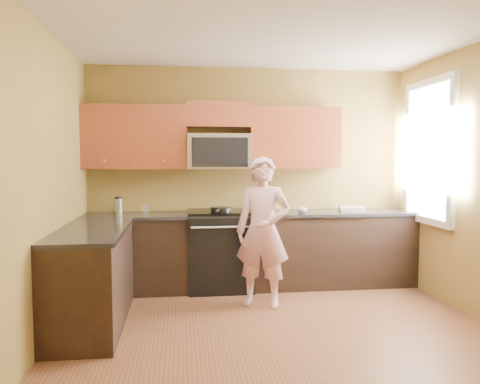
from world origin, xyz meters
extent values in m
plane|color=brown|center=(0.00, 0.00, 0.00)|extent=(4.00, 4.00, 0.00)
plane|color=white|center=(0.00, 0.00, 2.70)|extent=(4.00, 4.00, 0.00)
plane|color=olive|center=(0.00, 2.00, 1.35)|extent=(4.00, 0.00, 4.00)
plane|color=olive|center=(0.00, -2.00, 1.35)|extent=(4.00, 0.00, 4.00)
plane|color=olive|center=(-2.00, 0.00, 1.35)|extent=(0.00, 4.00, 4.00)
cube|color=black|center=(0.00, 1.70, 0.44)|extent=(4.00, 0.60, 0.88)
cube|color=black|center=(-1.70, 0.60, 0.44)|extent=(0.60, 1.60, 0.88)
cube|color=black|center=(0.00, 1.69, 0.90)|extent=(4.00, 0.62, 0.04)
cube|color=black|center=(-1.69, 0.60, 0.90)|extent=(0.62, 1.60, 0.04)
cube|color=brown|center=(-0.40, 1.83, 2.10)|extent=(0.76, 0.33, 0.30)
imported|color=pink|center=(0.01, 0.99, 0.80)|extent=(0.69, 0.57, 1.60)
cube|color=#B27F47|center=(0.09, 1.49, 0.93)|extent=(0.12, 0.12, 0.01)
ellipsoid|color=silver|center=(0.18, 1.45, 0.95)|extent=(0.13, 0.13, 0.06)
ellipsoid|color=silver|center=(0.60, 1.63, 0.95)|extent=(0.14, 0.15, 0.07)
cube|color=white|center=(1.27, 1.74, 0.95)|extent=(0.34, 0.29, 0.05)
cylinder|color=silver|center=(-1.29, 1.86, 0.98)|extent=(0.07, 0.07, 0.12)
camera|label=1|loc=(-0.85, -3.93, 1.59)|focal=35.36mm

